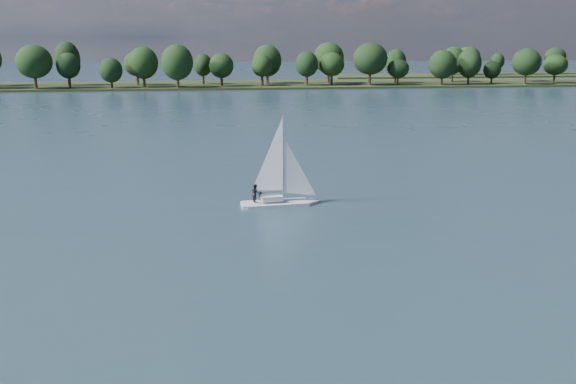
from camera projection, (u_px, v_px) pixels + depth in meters
name	position (u px, v px, depth m)	size (l,w,h in m)	color
ground	(233.00, 127.00, 127.11)	(700.00, 700.00, 0.00)	#233342
far_shore	(222.00, 86.00, 235.16)	(660.00, 40.00, 1.50)	black
far_shore_back	(562.00, 75.00, 300.32)	(220.00, 30.00, 1.40)	black
sailboat	(276.00, 180.00, 67.41)	(7.76, 2.92, 9.98)	silver
treeline	(208.00, 64.00, 228.60)	(563.31, 74.32, 18.28)	black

